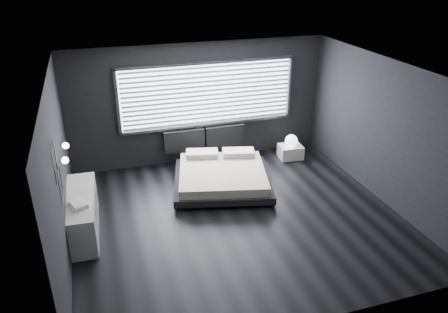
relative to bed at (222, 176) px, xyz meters
name	(u,v)px	position (x,y,z in m)	size (l,w,h in m)	color
room	(238,150)	(-0.09, -1.28, 1.16)	(6.04, 6.00, 2.80)	black
window	(208,95)	(0.11, 1.41, 1.37)	(4.14, 0.09, 1.52)	white
headboard	(205,138)	(-0.01, 1.36, 0.33)	(1.96, 0.16, 0.52)	black
sconce_near	(65,160)	(-2.98, -1.23, 1.36)	(0.18, 0.11, 0.11)	silver
sconce_far	(65,146)	(-2.98, -0.63, 1.36)	(0.18, 0.11, 0.11)	silver
wall_art_upper	(55,163)	(-3.07, -1.83, 1.61)	(0.01, 0.48, 0.48)	#47474C
wall_art_lower	(60,184)	(-3.07, -1.58, 1.14)	(0.01, 0.48, 0.48)	#47474C
bed	(222,176)	(0.00, 0.00, 0.00)	(2.40, 2.34, 0.52)	black
nightstand	(290,152)	(2.01, 0.85, -0.08)	(0.55, 0.46, 0.32)	silver
orb_lamp	(291,141)	(1.99, 0.81, 0.23)	(0.30, 0.30, 0.30)	white
dresser	(82,214)	(-2.87, -0.85, 0.12)	(0.58, 1.82, 0.72)	silver
book_stack	(78,204)	(-2.89, -1.20, 0.51)	(0.34, 0.40, 0.07)	white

